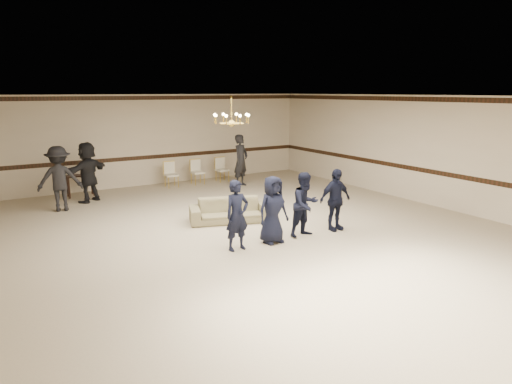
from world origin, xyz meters
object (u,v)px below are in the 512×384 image
(adult_right, at_px, (241,161))
(console_table, at_px, (81,185))
(boy_d, at_px, (335,200))
(settee, at_px, (230,210))
(boy_a, at_px, (237,215))
(adult_mid, at_px, (88,172))
(banquet_chair_left, at_px, (171,175))
(banquet_chair_right, at_px, (222,170))
(boy_b, at_px, (273,210))
(adult_left, at_px, (59,179))
(boy_c, at_px, (305,204))
(banquet_chair_mid, at_px, (198,172))
(chandelier, at_px, (231,110))

(adult_right, distance_m, console_table, 5.38)
(boy_d, bearing_deg, settee, 134.35)
(boy_a, distance_m, adult_mid, 6.36)
(boy_d, distance_m, adult_mid, 7.58)
(boy_d, height_order, adult_right, adult_right)
(banquet_chair_left, relative_size, banquet_chair_right, 1.00)
(boy_d, height_order, banquet_chair_right, boy_d)
(banquet_chair_left, bearing_deg, boy_b, -88.85)
(settee, relative_size, banquet_chair_left, 2.33)
(boy_d, bearing_deg, banquet_chair_left, 104.16)
(boy_b, xyz_separation_m, banquet_chair_right, (2.22, 6.79, -0.31))
(boy_b, distance_m, console_table, 7.53)
(boy_d, relative_size, adult_right, 0.83)
(adult_mid, height_order, console_table, adult_mid)
(boy_b, bearing_deg, adult_left, 120.66)
(boy_c, height_order, adult_right, adult_right)
(settee, xyz_separation_m, adult_left, (-3.55, 3.45, 0.61))
(settee, xyz_separation_m, adult_right, (2.45, 3.75, 0.61))
(boy_a, xyz_separation_m, settee, (0.86, 1.95, -0.45))
(banquet_chair_left, relative_size, banquet_chair_mid, 1.00)
(boy_b, distance_m, adult_left, 6.49)
(chandelier, bearing_deg, banquet_chair_left, 86.11)
(boy_a, bearing_deg, boy_c, -3.76)
(banquet_chair_left, xyz_separation_m, banquet_chair_mid, (1.00, 0.00, 0.00))
(boy_c, relative_size, banquet_chair_left, 1.71)
(boy_a, height_order, adult_right, adult_right)
(boy_d, relative_size, settee, 0.73)
(adult_right, bearing_deg, boy_b, -141.87)
(chandelier, relative_size, boy_b, 0.62)
(banquet_chair_right, bearing_deg, adult_mid, -174.34)
(banquet_chair_mid, bearing_deg, adult_mid, -171.57)
(boy_a, height_order, banquet_chair_left, boy_a)
(boy_b, relative_size, adult_right, 0.83)
(banquet_chair_mid, bearing_deg, settee, -106.07)
(console_table, bearing_deg, boy_d, -60.48)
(boy_b, bearing_deg, adult_mid, 110.85)
(banquet_chair_mid, bearing_deg, boy_c, -94.20)
(boy_a, relative_size, adult_right, 0.83)
(boy_a, bearing_deg, console_table, 101.28)
(adult_left, relative_size, console_table, 2.18)
(adult_mid, bearing_deg, banquet_chair_mid, 156.31)
(adult_right, distance_m, banquet_chair_mid, 1.68)
(settee, bearing_deg, boy_a, -94.90)
(adult_left, bearing_deg, settee, 146.33)
(chandelier, height_order, console_table, chandelier)
(adult_left, distance_m, console_table, 1.86)
(adult_mid, xyz_separation_m, console_table, (-0.09, 0.88, -0.56))
(boy_d, height_order, adult_mid, adult_mid)
(banquet_chair_left, bearing_deg, banquet_chair_mid, 3.04)
(boy_b, distance_m, boy_c, 0.90)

